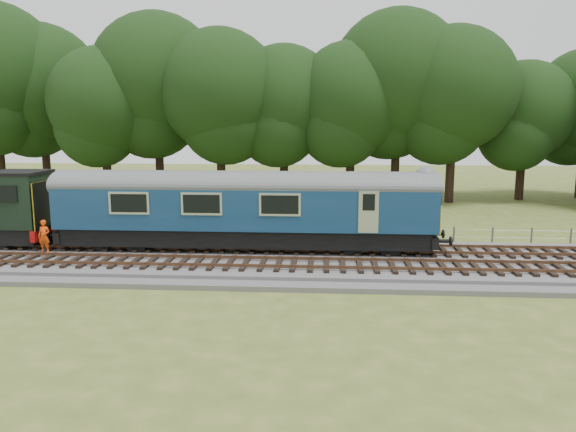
{
  "coord_description": "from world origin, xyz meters",
  "views": [
    {
      "loc": [
        -0.75,
        -25.06,
        6.5
      ],
      "look_at": [
        -2.58,
        1.4,
        2.0
      ],
      "focal_mm": 35.0,
      "sensor_mm": 36.0,
      "label": 1
    }
  ],
  "objects": [
    {
      "name": "ballast",
      "position": [
        0.0,
        0.0,
        0.17
      ],
      "size": [
        70.0,
        7.0,
        0.35
      ],
      "primitive_type": "cube",
      "color": "#4C4C4F",
      "rests_on": "ground"
    },
    {
      "name": "dmu_railcar",
      "position": [
        -4.64,
        1.4,
        2.61
      ],
      "size": [
        18.05,
        2.86,
        3.88
      ],
      "color": "black",
      "rests_on": "ground"
    },
    {
      "name": "track_south",
      "position": [
        0.0,
        -1.6,
        0.42
      ],
      "size": [
        67.2,
        2.4,
        0.21
      ],
      "color": "black",
      "rests_on": "ballast"
    },
    {
      "name": "track_north",
      "position": [
        0.0,
        1.4,
        0.42
      ],
      "size": [
        67.2,
        2.4,
        0.21
      ],
      "color": "black",
      "rests_on": "ballast"
    },
    {
      "name": "worker",
      "position": [
        -14.02,
        -0.02,
        1.13
      ],
      "size": [
        0.59,
        0.41,
        1.56
      ],
      "primitive_type": "imported",
      "rotation": [
        0.0,
        0.0,
        -0.07
      ],
      "color": "#FF4C0D",
      "rests_on": "ballast"
    },
    {
      "name": "ground",
      "position": [
        0.0,
        0.0,
        0.0
      ],
      "size": [
        120.0,
        120.0,
        0.0
      ],
      "primitive_type": "plane",
      "color": "#4D5E22",
      "rests_on": "ground"
    },
    {
      "name": "fence",
      "position": [
        0.0,
        4.5,
        0.0
      ],
      "size": [
        64.0,
        0.12,
        1.0
      ],
      "primitive_type": null,
      "color": "#6B6054",
      "rests_on": "ground"
    },
    {
      "name": "tree_line",
      "position": [
        0.0,
        22.0,
        0.0
      ],
      "size": [
        70.0,
        8.0,
        18.0
      ],
      "primitive_type": null,
      "color": "black",
      "rests_on": "ground"
    }
  ]
}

